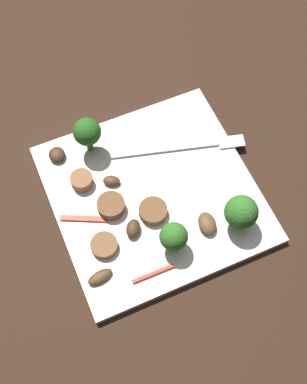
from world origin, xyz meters
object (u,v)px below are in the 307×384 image
sausage_slice_2 (112,208)px  pepper_strip_1 (153,274)px  broccoli_floret_2 (174,237)px  mushroom_1 (111,181)px  sausage_slice_1 (153,211)px  plate (154,194)px  mushroom_2 (57,155)px  fork (189,147)px  pepper_strip_0 (83,219)px  mushroom_3 (133,228)px  broccoli_floret_0 (241,212)px  mushroom_4 (207,223)px  mushroom_0 (100,277)px  broccoli_floret_1 (87,132)px  sausage_slice_0 (104,245)px  sausage_slice_3 (82,180)px

sausage_slice_2 → pepper_strip_1: bearing=-81.9°
broccoli_floret_2 → mushroom_1: broccoli_floret_2 is taller
sausage_slice_1 → plate: bearing=65.4°
mushroom_2 → pepper_strip_1: (0.05, -0.20, -0.00)m
fork → pepper_strip_0: size_ratio=3.05×
broccoli_floret_2 → mushroom_2: bearing=116.8°
broccoli_floret_2 → sausage_slice_1: size_ratio=1.32×
pepper_strip_1 → mushroom_3: bearing=90.2°
broccoli_floret_0 → mushroom_1: broccoli_floret_0 is taller
mushroom_4 → pepper_strip_0: 0.15m
plate → pepper_strip_1: bearing=-113.7°
sausage_slice_1 → fork: bearing=40.2°
mushroom_0 → broccoli_floret_1: bearing=73.4°
fork → sausage_slice_2: sausage_slice_2 is taller
broccoli_floret_2 → mushroom_2: 0.20m
mushroom_3 → broccoli_floret_1: bearing=93.2°
plate → broccoli_floret_2: size_ratio=5.34×
mushroom_2 → pepper_strip_0: mushroom_2 is taller
mushroom_0 → pepper_strip_1: mushroom_0 is taller
sausage_slice_0 → pepper_strip_1: bearing=-53.6°
sausage_slice_2 → mushroom_2: 0.11m
plate → broccoli_floret_1: 0.12m
sausage_slice_0 → mushroom_2: (-0.01, 0.14, 0.00)m
broccoli_floret_1 → sausage_slice_3: broccoli_floret_1 is taller
broccoli_floret_0 → sausage_slice_0: broccoli_floret_0 is taller
mushroom_4 → mushroom_2: bearing=129.4°
mushroom_0 → broccoli_floret_0: bearing=-0.6°
fork → broccoli_floret_1: broccoli_floret_1 is taller
broccoli_floret_0 → mushroom_3: 0.13m
sausage_slice_1 → mushroom_0: (-0.09, -0.05, -0.00)m
broccoli_floret_0 → sausage_slice_1: size_ratio=1.50×
sausage_slice_0 → mushroom_0: 0.04m
pepper_strip_1 → sausage_slice_1: bearing=66.6°
fork → mushroom_4: bearing=-88.7°
sausage_slice_3 → broccoli_floret_1: bearing=58.5°
broccoli_floret_1 → pepper_strip_1: 0.20m
sausage_slice_0 → fork: bearing=29.5°
mushroom_2 → mushroom_4: bearing=-50.6°
mushroom_1 → pepper_strip_1: size_ratio=0.42×
plate → sausage_slice_3: (-0.08, 0.05, 0.01)m
plate → mushroom_1: 0.06m
broccoli_floret_2 → mushroom_4: broccoli_floret_2 is taller
mushroom_3 → mushroom_0: bearing=-145.6°
broccoli_floret_1 → mushroom_0: size_ratio=1.86×
broccoli_floret_0 → mushroom_1: size_ratio=2.42×
mushroom_0 → mushroom_1: mushroom_1 is taller
broccoli_floret_0 → broccoli_floret_1: (-0.13, 0.17, 0.01)m
mushroom_3 → sausage_slice_0: bearing=-171.6°
plate → pepper_strip_1: 0.11m
sausage_slice_3 → mushroom_4: size_ratio=0.94×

